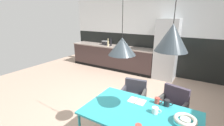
# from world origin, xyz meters

# --- Properties ---
(ground_plane) EXTENTS (8.94, 8.94, 0.00)m
(ground_plane) POSITION_xyz_m (0.00, 0.00, 0.00)
(ground_plane) COLOR tan
(back_wall_splashback_dark) EXTENTS (6.88, 0.12, 1.37)m
(back_wall_splashback_dark) POSITION_xyz_m (0.00, 2.78, 0.69)
(back_wall_splashback_dark) COLOR black
(back_wall_splashback_dark) RESTS_ON ground
(back_wall_panel_upper) EXTENTS (6.88, 0.12, 1.37)m
(back_wall_panel_upper) POSITION_xyz_m (0.00, 2.78, 2.06)
(back_wall_panel_upper) COLOR silver
(back_wall_panel_upper) RESTS_ON back_wall_splashback_dark
(kitchen_counter) EXTENTS (3.44, 0.63, 0.90)m
(kitchen_counter) POSITION_xyz_m (-1.58, 2.42, 0.45)
(kitchen_counter) COLOR #3C2C2B
(kitchen_counter) RESTS_ON ground
(refrigerator_column) EXTENTS (0.67, 0.60, 1.95)m
(refrigerator_column) POSITION_xyz_m (0.48, 2.42, 0.97)
(refrigerator_column) COLOR #ADAFB2
(refrigerator_column) RESTS_ON ground
(dining_table) EXTENTS (1.58, 0.93, 0.74)m
(dining_table) POSITION_xyz_m (0.89, -0.89, 0.70)
(dining_table) COLOR teal
(dining_table) RESTS_ON ground
(armchair_facing_counter) EXTENTS (0.57, 0.57, 0.79)m
(armchair_facing_counter) POSITION_xyz_m (1.18, 0.02, 0.50)
(armchair_facing_counter) COLOR #3B393E
(armchair_facing_counter) RESTS_ON ground
(armchair_corner_seat) EXTENTS (0.54, 0.53, 0.73)m
(armchair_corner_seat) POSITION_xyz_m (0.39, 0.07, 0.47)
(armchair_corner_seat) COLOR #3B393E
(armchair_corner_seat) RESTS_ON ground
(fruit_bowl) EXTENTS (0.28, 0.28, 0.09)m
(fruit_bowl) POSITION_xyz_m (1.45, -0.82, 0.80)
(fruit_bowl) COLOR silver
(fruit_bowl) RESTS_ON dining_table
(open_book) EXTENTS (0.26, 0.18, 0.02)m
(open_book) POSITION_xyz_m (0.73, -0.64, 0.75)
(open_book) COLOR white
(open_book) RESTS_ON dining_table
(mug_dark_espresso) EXTENTS (0.12, 0.08, 0.09)m
(mug_dark_espresso) POSITION_xyz_m (1.02, -0.53, 0.79)
(mug_dark_espresso) COLOR #B23D33
(mug_dark_espresso) RESTS_ON dining_table
(mug_white_ceramic) EXTENTS (0.13, 0.09, 0.09)m
(mug_white_ceramic) POSITION_xyz_m (1.07, -0.80, 0.78)
(mug_white_ceramic) COLOR white
(mug_white_ceramic) RESTS_ON dining_table
(mug_tall_blue) EXTENTS (0.13, 0.08, 0.10)m
(mug_tall_blue) POSITION_xyz_m (1.17, -0.53, 0.79)
(mug_tall_blue) COLOR black
(mug_tall_blue) RESTS_ON dining_table
(cooking_pot) EXTENTS (0.28, 0.28, 0.17)m
(cooking_pot) POSITION_xyz_m (-1.95, 2.51, 0.98)
(cooking_pot) COLOR black
(cooking_pot) RESTS_ON kitchen_counter
(bottle_oil_tall) EXTENTS (0.07, 0.07, 0.29)m
(bottle_oil_tall) POSITION_xyz_m (-1.68, 2.31, 1.02)
(bottle_oil_tall) COLOR tan
(bottle_oil_tall) RESTS_ON kitchen_counter
(bottle_wine_green) EXTENTS (0.07, 0.07, 0.31)m
(bottle_wine_green) POSITION_xyz_m (-1.60, 2.38, 1.04)
(bottle_wine_green) COLOR black
(bottle_wine_green) RESTS_ON kitchen_counter
(pendant_lamp_over_table_near) EXTENTS (0.37, 0.37, 1.17)m
(pendant_lamp_over_table_near) POSITION_xyz_m (0.57, -0.86, 1.64)
(pendant_lamp_over_table_near) COLOR black
(pendant_lamp_over_table_far) EXTENTS (0.36, 0.36, 1.04)m
(pendant_lamp_over_table_far) POSITION_xyz_m (1.20, -0.91, 1.81)
(pendant_lamp_over_table_far) COLOR black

